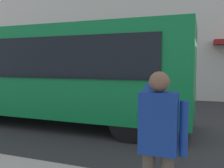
% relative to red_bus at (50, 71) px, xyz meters
% --- Properties ---
extents(ground_plane, '(60.00, 60.00, 0.00)m').
position_rel_red_bus_xyz_m(ground_plane, '(-3.88, -0.36, -1.68)').
color(ground_plane, '#2B2B2D').
extents(red_bus, '(9.05, 2.54, 3.08)m').
position_rel_red_bus_xyz_m(red_bus, '(0.00, 0.00, 0.00)').
color(red_bus, '#0F7238').
rests_on(red_bus, ground_plane).
extents(pedestrian_photographer, '(0.53, 0.52, 1.70)m').
position_rel_red_bus_xyz_m(pedestrian_photographer, '(-4.26, 4.21, -0.54)').
color(pedestrian_photographer, '#4C4238').
rests_on(pedestrian_photographer, sidewalk_curb).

